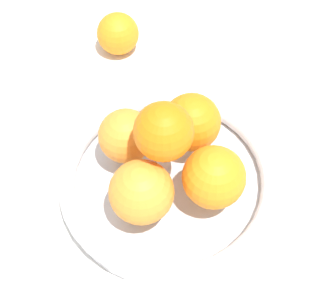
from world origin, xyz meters
name	(u,v)px	position (x,y,z in m)	size (l,w,h in m)	color
ground_plane	(168,189)	(0.00, 0.00, 0.00)	(4.00, 4.00, 0.00)	silver
fruit_bowl	(168,180)	(0.00, 0.00, 0.02)	(0.29, 0.29, 0.04)	silver
orange_pile	(170,152)	(0.00, 0.00, 0.10)	(0.20, 0.21, 0.13)	orange
stray_orange	(118,34)	(0.20, 0.22, 0.04)	(0.07, 0.07, 0.07)	orange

